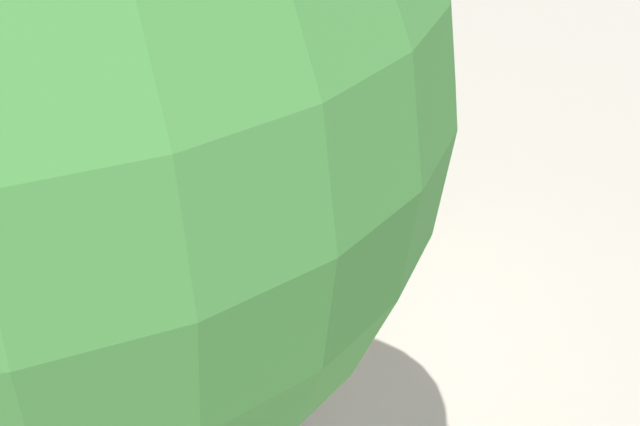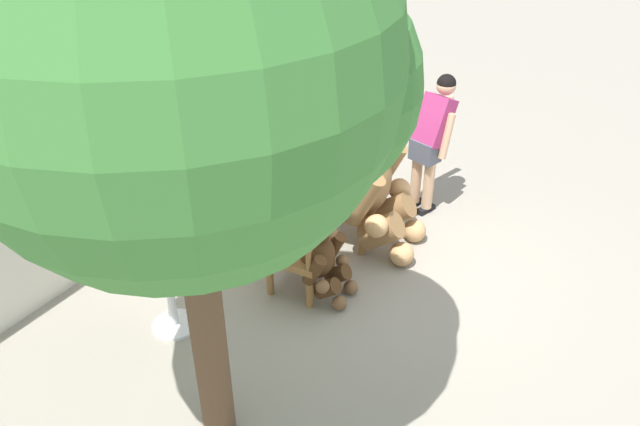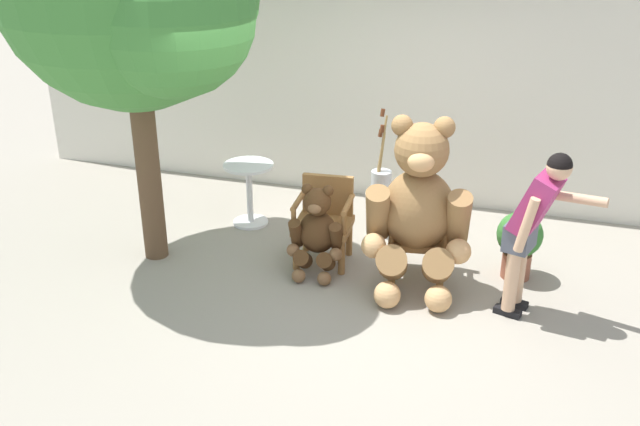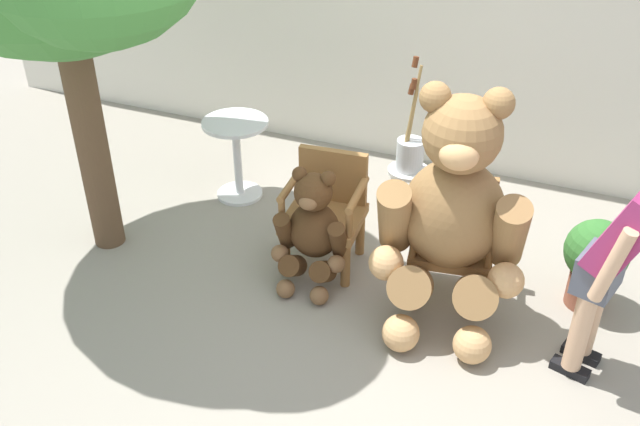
# 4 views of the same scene
# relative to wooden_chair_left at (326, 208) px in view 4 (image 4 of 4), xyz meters

# --- Properties ---
(ground_plane) EXTENTS (60.00, 60.00, 0.00)m
(ground_plane) POSITION_rel_wooden_chair_left_xyz_m (0.49, -0.50, -0.46)
(ground_plane) COLOR gray
(back_wall) EXTENTS (10.00, 0.16, 2.80)m
(back_wall) POSITION_rel_wooden_chair_left_xyz_m (0.49, 1.90, 0.94)
(back_wall) COLOR silver
(back_wall) RESTS_ON ground
(wooden_chair_left) EXTENTS (0.60, 0.57, 0.86)m
(wooden_chair_left) POSITION_rel_wooden_chair_left_xyz_m (0.00, 0.00, 0.00)
(wooden_chair_left) COLOR olive
(wooden_chair_left) RESTS_ON ground
(wooden_chair_right) EXTENTS (0.63, 0.60, 0.86)m
(wooden_chair_right) POSITION_rel_wooden_chair_left_xyz_m (0.96, -0.00, 0.00)
(wooden_chair_right) COLOR olive
(wooden_chair_right) RESTS_ON ground
(teddy_bear_large) EXTENTS (1.02, 1.01, 1.67)m
(teddy_bear_large) POSITION_rel_wooden_chair_left_xyz_m (0.98, -0.27, 0.35)
(teddy_bear_large) COLOR olive
(teddy_bear_large) RESTS_ON ground
(teddy_bear_small) EXTENTS (0.55, 0.54, 0.92)m
(teddy_bear_small) POSITION_rel_wooden_chair_left_xyz_m (0.01, -0.29, -0.01)
(teddy_bear_small) COLOR #4C3019
(teddy_bear_small) RESTS_ON ground
(person_visitor) EXTENTS (0.82, 0.48, 1.55)m
(person_visitor) POSITION_rel_wooden_chair_left_xyz_m (2.00, -0.48, 0.46)
(person_visitor) COLOR black
(person_visitor) RESTS_ON ground
(white_stool) EXTENTS (0.34, 0.34, 0.46)m
(white_stool) POSITION_rel_wooden_chair_left_xyz_m (0.40, 0.80, -0.11)
(white_stool) COLOR white
(white_stool) RESTS_ON ground
(brush_bucket) EXTENTS (0.22, 0.22, 0.95)m
(brush_bucket) POSITION_rel_wooden_chair_left_xyz_m (0.40, 0.81, 0.17)
(brush_bucket) COLOR silver
(brush_bucket) RESTS_ON white_stool
(round_side_table) EXTENTS (0.56, 0.56, 0.72)m
(round_side_table) POSITION_rel_wooden_chair_left_xyz_m (-1.06, 0.58, -0.01)
(round_side_table) COLOR silver
(round_side_table) RESTS_ON ground
(potted_plant) EXTENTS (0.44, 0.44, 0.68)m
(potted_plant) POSITION_rel_wooden_chair_left_xyz_m (1.90, 0.20, -0.07)
(potted_plant) COLOR brown
(potted_plant) RESTS_ON ground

